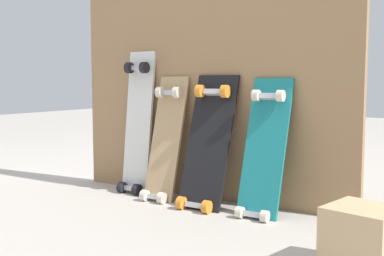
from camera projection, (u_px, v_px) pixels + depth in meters
ground_plane at (200, 200)px, 2.40m from camera, size 12.00×12.00×0.00m
plywood_wall_panel at (207, 20)px, 2.37m from camera, size 1.52×0.04×1.77m
skateboard_white at (137, 128)px, 2.56m from camera, size 0.16×0.16×0.81m
skateboard_natural at (165, 145)px, 2.42m from camera, size 0.17×0.23×0.68m
skateboard_black at (207, 148)px, 2.26m from camera, size 0.22×0.27×0.69m
skateboard_teal at (264, 155)px, 2.12m from camera, size 0.19×0.25×0.67m
wooden_crate at (363, 239)px, 1.50m from camera, size 0.24×0.24×0.20m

